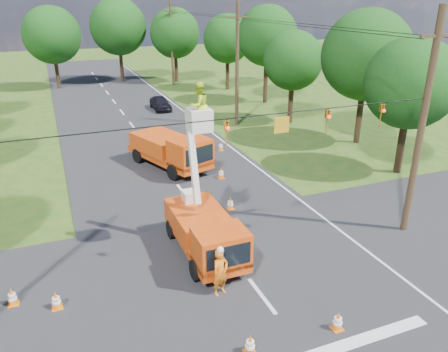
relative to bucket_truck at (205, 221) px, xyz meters
name	(u,v)px	position (x,y,z in m)	size (l,w,h in m)	color
ground	(145,142)	(0.95, 16.48, -1.59)	(140.00, 140.00, 0.00)	#264E17
road_main	(145,142)	(0.95, 16.48, -1.59)	(12.00, 100.00, 0.06)	black
road_cross	(240,268)	(0.95, -1.52, -1.59)	(56.00, 10.00, 0.07)	black
edge_line	(213,134)	(6.55, 16.48, -1.59)	(0.12, 90.00, 0.02)	silver
bucket_truck	(205,221)	(0.00, 0.00, 0.00)	(2.22, 5.53, 7.28)	#C43A0D
second_truck	(171,150)	(1.45, 10.47, -0.35)	(4.33, 6.74, 2.37)	#C43A0D
ground_worker	(220,273)	(-0.40, -2.79, -0.65)	(0.68, 0.45, 1.87)	orange
distant_car	(160,103)	(4.68, 26.19, -0.92)	(1.57, 3.90, 1.33)	black
traffic_cone_0	(250,344)	(-0.63, -5.87, -1.23)	(0.38, 0.38, 0.71)	orange
traffic_cone_1	(338,321)	(2.49, -6.00, -1.23)	(0.38, 0.38, 0.71)	orange
traffic_cone_2	(230,203)	(2.63, 3.51, -1.23)	(0.38, 0.38, 0.71)	orange
traffic_cone_3	(221,173)	(3.73, 7.60, -1.23)	(0.38, 0.38, 0.71)	orange
traffic_cone_4	(56,300)	(-6.06, -1.42, -1.23)	(0.38, 0.38, 0.71)	orange
traffic_cone_5	(12,297)	(-7.51, -0.62, -1.23)	(0.38, 0.38, 0.71)	orange
traffic_cone_7	(221,146)	(5.61, 12.44, -1.23)	(0.38, 0.38, 0.71)	orange
pole_right_near	(422,126)	(9.45, -1.52, 3.52)	(1.80, 0.30, 10.00)	#4C3823
pole_right_mid	(237,64)	(9.45, 18.48, 3.52)	(1.80, 0.30, 10.00)	#4C3823
pole_right_far	(172,43)	(9.45, 38.48, 3.52)	(1.80, 0.30, 10.00)	#4C3823
signal_span	(296,123)	(3.18, -1.53, 4.29)	(18.00, 0.29, 1.07)	black
tree_right_a	(411,84)	(14.45, 4.48, 3.98)	(5.40, 5.40, 8.28)	#382616
tree_right_b	(367,55)	(15.95, 10.48, 4.85)	(6.40, 6.40, 9.65)	#382616
tree_right_c	(293,61)	(14.15, 17.48, 3.73)	(5.00, 5.00, 7.83)	#382616
tree_right_d	(267,36)	(15.75, 25.48, 5.09)	(6.00, 6.00, 9.70)	#382616
tree_right_e	(228,39)	(14.75, 33.48, 4.23)	(5.60, 5.60, 8.63)	#382616
tree_far_a	(52,35)	(-4.05, 41.48, 4.60)	(6.60, 6.60, 9.50)	#382616
tree_far_b	(118,27)	(3.95, 43.48, 5.22)	(7.00, 7.00, 10.32)	#382616
tree_far_c	(175,33)	(10.45, 40.48, 4.48)	(6.20, 6.20, 9.18)	#382616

